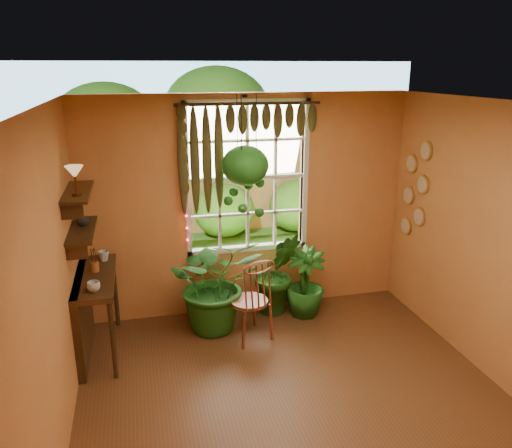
{
  "coord_description": "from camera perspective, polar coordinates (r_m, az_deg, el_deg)",
  "views": [
    {
      "loc": [
        -1.3,
        -3.47,
        2.99
      ],
      "look_at": [
        -0.17,
        1.15,
        1.48
      ],
      "focal_mm": 35.0,
      "sensor_mm": 36.0,
      "label": 1
    }
  ],
  "objects": [
    {
      "name": "potted_plant_mid",
      "position": [
        6.24,
        2.47,
        -5.58
      ],
      "size": [
        0.61,
        0.5,
        1.06
      ],
      "primitive_type": "imported",
      "rotation": [
        0.0,
        0.0,
        -0.04
      ],
      "color": "#165316",
      "rests_on": "floor"
    },
    {
      "name": "counter_ledge",
      "position": [
        5.66,
        -18.75,
        -8.89
      ],
      "size": [
        0.4,
        1.2,
        0.9
      ],
      "color": "#3A230F",
      "rests_on": "floor"
    },
    {
      "name": "wall_plates",
      "position": [
        6.37,
        17.72,
        3.72
      ],
      "size": [
        0.04,
        0.32,
        1.1
      ],
      "primitive_type": null,
      "color": "#FFF4D0",
      "rests_on": "wall_right"
    },
    {
      "name": "backyard",
      "position": [
        10.6,
        -5.29,
        8.28
      ],
      "size": [
        14.0,
        10.0,
        12.0
      ],
      "color": "#2E5C1A",
      "rests_on": "ground"
    },
    {
      "name": "shelf_vase",
      "position": [
        5.43,
        -19.21,
        0.55
      ],
      "size": [
        0.16,
        0.16,
        0.14
      ],
      "primitive_type": "imported",
      "rotation": [
        0.0,
        0.0,
        -0.24
      ],
      "color": "#B2AD99",
      "rests_on": "shelf_lower"
    },
    {
      "name": "shelf_upper",
      "position": [
        5.24,
        -19.7,
        3.47
      ],
      "size": [
        0.25,
        0.9,
        0.04
      ],
      "primitive_type": "cube",
      "color": "#3A230F",
      "rests_on": "wall_left"
    },
    {
      "name": "windsor_chair",
      "position": [
        5.73,
        -0.61,
        -10.0
      ],
      "size": [
        0.54,
        0.56,
        1.15
      ],
      "rotation": [
        0.0,
        0.0,
        0.33
      ],
      "color": "brown",
      "rests_on": "floor"
    },
    {
      "name": "shelf_lower",
      "position": [
        5.35,
        -19.26,
        -0.69
      ],
      "size": [
        0.25,
        0.9,
        0.04
      ],
      "primitive_type": "cube",
      "color": "#3A230F",
      "rests_on": "wall_left"
    },
    {
      "name": "ceiling",
      "position": [
        3.72,
        6.94,
        13.05
      ],
      "size": [
        4.5,
        4.5,
        0.0
      ],
      "primitive_type": "plane",
      "rotation": [
        3.14,
        0.0,
        0.0
      ],
      "color": "white",
      "rests_on": "wall_back"
    },
    {
      "name": "wall_left",
      "position": [
        3.9,
        -22.95,
        -8.7
      ],
      "size": [
        0.0,
        4.5,
        4.5
      ],
      "primitive_type": "plane",
      "rotation": [
        1.57,
        0.0,
        1.57
      ],
      "color": "#CD8646",
      "rests_on": "floor"
    },
    {
      "name": "cup_a",
      "position": [
        5.11,
        -18.07,
        -6.81
      ],
      "size": [
        0.16,
        0.16,
        0.1
      ],
      "primitive_type": "imported",
      "rotation": [
        0.0,
        0.0,
        0.33
      ],
      "color": "silver",
      "rests_on": "counter_ledge"
    },
    {
      "name": "potted_plant_left",
      "position": [
        5.85,
        -4.64,
        -6.67
      ],
      "size": [
        1.08,
        0.94,
        1.18
      ],
      "primitive_type": "imported",
      "rotation": [
        0.0,
        0.0,
        0.02
      ],
      "color": "#165316",
      "rests_on": "floor"
    },
    {
      "name": "valance_vine",
      "position": [
        5.81,
        -1.59,
        10.57
      ],
      "size": [
        1.7,
        0.12,
        1.1
      ],
      "color": "#3A230F",
      "rests_on": "window"
    },
    {
      "name": "string_lights",
      "position": [
        5.82,
        -8.15,
        5.16
      ],
      "size": [
        0.03,
        0.03,
        1.54
      ],
      "primitive_type": null,
      "color": "#FF2633",
      "rests_on": "window"
    },
    {
      "name": "wall_back",
      "position": [
        6.09,
        -0.92,
        2.02
      ],
      "size": [
        4.0,
        0.0,
        4.0
      ],
      "primitive_type": "plane",
      "rotation": [
        1.57,
        0.0,
        0.0
      ],
      "color": "#CD8646",
      "rests_on": "floor"
    },
    {
      "name": "cup_b",
      "position": [
        5.85,
        -17.01,
        -3.51
      ],
      "size": [
        0.14,
        0.14,
        0.11
      ],
      "primitive_type": "imported",
      "rotation": [
        0.0,
        0.0,
        -0.13
      ],
      "color": "beige",
      "rests_on": "counter_ledge"
    },
    {
      "name": "floor",
      "position": [
        4.76,
        5.66,
        -21.34
      ],
      "size": [
        4.5,
        4.5,
        0.0
      ],
      "primitive_type": "plane",
      "color": "#5A3319",
      "rests_on": "ground"
    },
    {
      "name": "brush_jar",
      "position": [
        5.56,
        -18.03,
        -3.96
      ],
      "size": [
        0.09,
        0.09,
        0.32
      ],
      "color": "#94532B",
      "rests_on": "counter_ledge"
    },
    {
      "name": "tiffany_lamp",
      "position": [
        4.97,
        -20.03,
        5.42
      ],
      "size": [
        0.17,
        0.17,
        0.29
      ],
      "color": "#503017",
      "rests_on": "shelf_upper"
    },
    {
      "name": "window",
      "position": [
        6.04,
        -1.0,
        5.29
      ],
      "size": [
        1.52,
        0.1,
        1.86
      ],
      "color": "white",
      "rests_on": "wall_back"
    },
    {
      "name": "hanging_basket",
      "position": [
        5.65,
        -1.24,
        6.28
      ],
      "size": [
        0.53,
        0.53,
        1.37
      ],
      "color": "black",
      "rests_on": "ceiling"
    },
    {
      "name": "potted_plant_right",
      "position": [
        6.24,
        5.61,
        -6.64
      ],
      "size": [
        0.61,
        0.61,
        0.87
      ],
      "primitive_type": "imported",
      "rotation": [
        0.0,
        0.0,
        -0.31
      ],
      "color": "#165316",
      "rests_on": "floor"
    }
  ]
}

